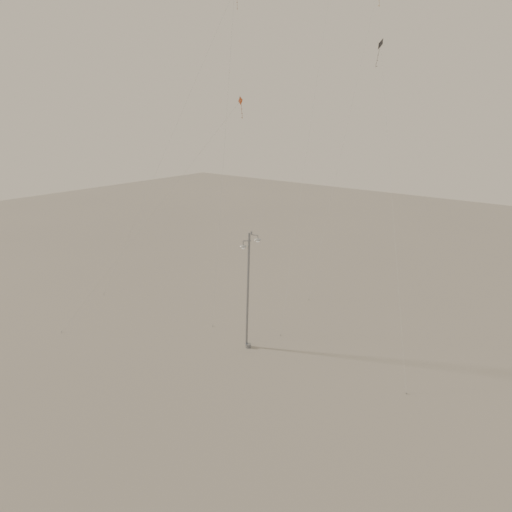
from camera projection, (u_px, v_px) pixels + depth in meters
The scene contains 7 objects.
ground at pixel (204, 356), 30.70m from camera, with size 160.00×160.00×0.00m, color gray.
street_lamp at pixel (248, 288), 30.16m from camera, with size 1.44×1.07×9.66m.
kite_0 at pixel (207, 54), 40.43m from camera, with size 6.09×15.76×30.51m.
kite_1 at pixel (231, 44), 29.10m from camera, with size 1.33×3.43×31.11m.
kite_3 at pixel (191, 166), 33.05m from camera, with size 9.55×13.52×19.04m.
kite_4 at pixel (385, 110), 31.05m from camera, with size 8.78×11.66×23.46m.
kite_5 at pixel (361, 64), 36.11m from camera, with size 2.07×7.05×28.90m.
Camera 1 is at (19.42, -18.52, 17.27)m, focal length 28.00 mm.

